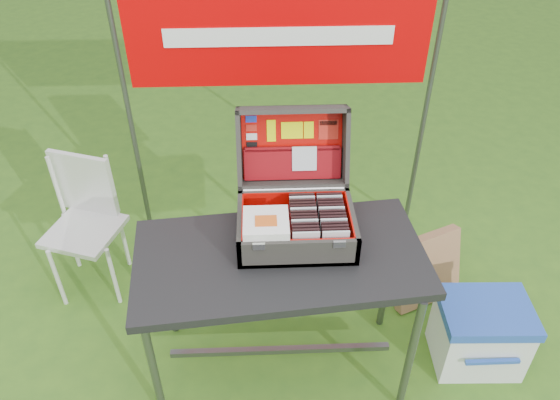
{
  "coord_description": "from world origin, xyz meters",
  "views": [
    {
      "loc": [
        -0.11,
        -1.67,
        2.37
      ],
      "look_at": [
        -0.03,
        0.1,
        0.99
      ],
      "focal_mm": 35.0,
      "sensor_mm": 36.0,
      "label": 1
    }
  ],
  "objects_px": {
    "cooler": "(479,334)",
    "chair": "(84,232)",
    "table": "(280,315)",
    "cardboard_box": "(427,269)",
    "suitcase": "(296,189)"
  },
  "relations": [
    {
      "from": "suitcase",
      "to": "chair",
      "type": "distance_m",
      "value": 1.35
    },
    {
      "from": "cooler",
      "to": "chair",
      "type": "bearing_deg",
      "value": 165.24
    },
    {
      "from": "table",
      "to": "chair",
      "type": "distance_m",
      "value": 1.21
    },
    {
      "from": "suitcase",
      "to": "chair",
      "type": "height_order",
      "value": "suitcase"
    },
    {
      "from": "chair",
      "to": "cardboard_box",
      "type": "bearing_deg",
      "value": 13.51
    },
    {
      "from": "cardboard_box",
      "to": "table",
      "type": "bearing_deg",
      "value": -175.49
    },
    {
      "from": "chair",
      "to": "cardboard_box",
      "type": "height_order",
      "value": "chair"
    },
    {
      "from": "suitcase",
      "to": "cooler",
      "type": "distance_m",
      "value": 1.23
    },
    {
      "from": "cooler",
      "to": "chair",
      "type": "xyz_separation_m",
      "value": [
        -2.03,
        0.61,
        0.2
      ]
    },
    {
      "from": "chair",
      "to": "cardboard_box",
      "type": "distance_m",
      "value": 1.9
    },
    {
      "from": "table",
      "to": "chair",
      "type": "relative_size",
      "value": 1.56
    },
    {
      "from": "table",
      "to": "cardboard_box",
      "type": "relative_size",
      "value": 2.93
    },
    {
      "from": "suitcase",
      "to": "table",
      "type": "bearing_deg",
      "value": -114.48
    },
    {
      "from": "cooler",
      "to": "chair",
      "type": "distance_m",
      "value": 2.13
    },
    {
      "from": "suitcase",
      "to": "cardboard_box",
      "type": "bearing_deg",
      "value": 19.99
    }
  ]
}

